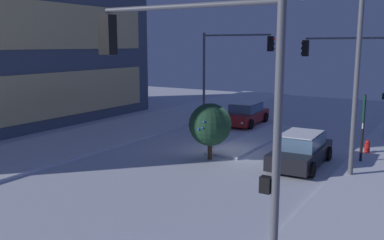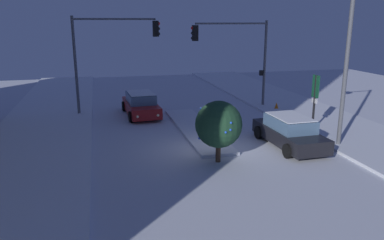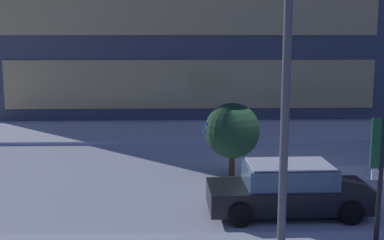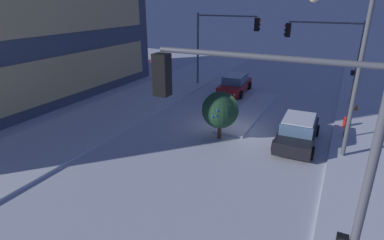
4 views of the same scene
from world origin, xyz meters
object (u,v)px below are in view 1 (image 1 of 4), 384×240
at_px(traffic_light_corner_near_left, 200,87).
at_px(street_lamp_arched, 340,54).
at_px(car_far, 246,114).
at_px(fire_hydrant, 367,148).
at_px(decorated_tree_median, 210,125).
at_px(parking_info_sign, 363,120).
at_px(traffic_light_corner_far_right, 231,58).
at_px(car_near, 301,150).
at_px(traffic_light_corner_near_right, 353,65).

relative_size(traffic_light_corner_near_left, street_lamp_arched, 0.83).
bearing_deg(car_far, fire_hydrant, 58.94).
distance_m(traffic_light_corner_near_left, decorated_tree_median, 10.31).
distance_m(street_lamp_arched, decorated_tree_median, 6.54).
relative_size(car_far, parking_info_sign, 1.50).
bearing_deg(parking_info_sign, decorated_tree_median, 21.10).
bearing_deg(fire_hydrant, car_far, 62.33).
bearing_deg(traffic_light_corner_far_right, car_far, -30.25).
distance_m(fire_hydrant, decorated_tree_median, 7.91).
relative_size(car_far, fire_hydrant, 6.23).
distance_m(car_near, fire_hydrant, 4.17).
height_order(traffic_light_corner_far_right, street_lamp_arched, street_lamp_arched).
distance_m(car_near, parking_info_sign, 3.10).
distance_m(car_near, traffic_light_corner_near_left, 10.68).
height_order(traffic_light_corner_near_left, traffic_light_corner_far_right, traffic_light_corner_near_left).
bearing_deg(fire_hydrant, decorated_tree_median, 126.85).
distance_m(traffic_light_corner_far_right, decorated_tree_median, 11.20).
height_order(car_far, traffic_light_corner_near_left, traffic_light_corner_near_left).
relative_size(car_far, decorated_tree_median, 1.77).
xyz_separation_m(car_far, traffic_light_corner_near_right, (0.52, -6.62, 3.42)).
bearing_deg(parking_info_sign, car_near, 32.64).
relative_size(traffic_light_corner_far_right, parking_info_sign, 1.97).
distance_m(traffic_light_corner_near_left, street_lamp_arched, 9.36).
height_order(car_near, street_lamp_arched, street_lamp_arched).
bearing_deg(traffic_light_corner_far_right, car_near, -48.37).
relative_size(car_near, fire_hydrant, 6.21).
height_order(fire_hydrant, parking_info_sign, parking_info_sign).
relative_size(traffic_light_corner_near_right, parking_info_sign, 1.88).
height_order(traffic_light_corner_near_right, parking_info_sign, traffic_light_corner_near_right).
bearing_deg(car_near, fire_hydrant, -34.21).
distance_m(car_near, traffic_light_corner_near_right, 9.13).
bearing_deg(traffic_light_corner_near_left, fire_hydrant, -96.93).
xyz_separation_m(car_near, fire_hydrant, (3.49, -2.25, -0.35)).
xyz_separation_m(traffic_light_corner_far_right, decorated_tree_median, (-10.12, -3.95, -2.73)).
height_order(car_near, decorated_tree_median, decorated_tree_median).
bearing_deg(traffic_light_corner_near_left, traffic_light_corner_far_right, -65.69).
height_order(fire_hydrant, decorated_tree_median, decorated_tree_median).
bearing_deg(parking_info_sign, traffic_light_corner_near_right, -77.72).
relative_size(traffic_light_corner_near_left, traffic_light_corner_far_right, 1.03).
bearing_deg(traffic_light_corner_near_left, decorated_tree_median, -62.44).
bearing_deg(fire_hydrant, traffic_light_corner_far_right, 61.89).
bearing_deg(car_near, traffic_light_corner_near_right, -3.88).
bearing_deg(traffic_light_corner_far_right, street_lamp_arched, -45.27).
relative_size(car_near, parking_info_sign, 1.49).
distance_m(traffic_light_corner_near_left, traffic_light_corner_far_right, 20.77).
distance_m(traffic_light_corner_far_right, street_lamp_arched, 13.58).
bearing_deg(car_far, street_lamp_arched, 38.84).
xyz_separation_m(traffic_light_corner_near_right, street_lamp_arched, (-9.17, -1.23, 0.88)).
xyz_separation_m(car_near, traffic_light_corner_near_left, (-10.00, -0.61, 3.70)).
height_order(car_far, traffic_light_corner_far_right, traffic_light_corner_far_right).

